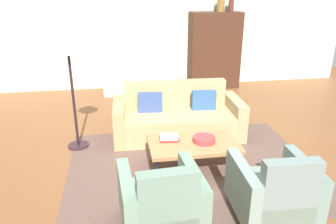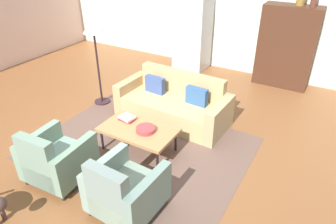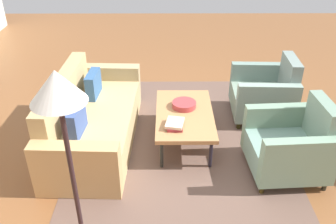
# 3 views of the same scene
# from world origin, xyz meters

# --- Properties ---
(ground_plane) EXTENTS (11.95, 11.95, 0.00)m
(ground_plane) POSITION_xyz_m (0.00, 0.00, 0.00)
(ground_plane) COLOR brown
(wall_back) EXTENTS (9.96, 0.12, 2.80)m
(wall_back) POSITION_xyz_m (0.00, 4.14, 1.40)
(wall_back) COLOR silver
(wall_back) RESTS_ON ground
(area_rug) EXTENTS (3.40, 2.60, 0.01)m
(area_rug) POSITION_xyz_m (0.15, 0.05, 0.00)
(area_rug) COLOR brown
(area_rug) RESTS_ON ground
(couch) EXTENTS (2.13, 0.98, 0.86)m
(couch) POSITION_xyz_m (0.16, 1.19, 0.29)
(couch) COLOR tan
(couch) RESTS_ON ground
(coffee_table) EXTENTS (1.20, 0.70, 0.41)m
(coffee_table) POSITION_xyz_m (0.15, -0.00, 0.37)
(coffee_table) COLOR #262723
(coffee_table) RESTS_ON ground
(armchair_left) EXTENTS (0.85, 0.85, 0.88)m
(armchair_left) POSITION_xyz_m (-0.44, -1.17, 0.34)
(armchair_left) COLOR #352D10
(armchair_left) RESTS_ON ground
(armchair_right) EXTENTS (0.83, 0.83, 0.88)m
(armchair_right) POSITION_xyz_m (0.75, -1.17, 0.34)
(armchair_right) COLOR #2C2B10
(armchair_right) RESTS_ON ground
(fruit_bowl) EXTENTS (0.30, 0.30, 0.07)m
(fruit_bowl) POSITION_xyz_m (0.30, -0.00, 0.45)
(fruit_bowl) COLOR #AD393C
(fruit_bowl) RESTS_ON coffee_table
(book_stack) EXTENTS (0.27, 0.23, 0.07)m
(book_stack) POSITION_xyz_m (-0.16, 0.13, 0.44)
(book_stack) COLOR maroon
(book_stack) RESTS_ON coffee_table
(cabinet) EXTENTS (1.20, 0.51, 1.80)m
(cabinet) POSITION_xyz_m (1.56, 3.79, 0.90)
(cabinet) COLOR #442618
(cabinet) RESTS_ON ground
(refrigerator) EXTENTS (0.80, 0.73, 1.85)m
(refrigerator) POSITION_xyz_m (-0.72, 3.69, 0.93)
(refrigerator) COLOR #B7BABF
(refrigerator) RESTS_ON ground
(floor_lamp) EXTENTS (0.40, 0.40, 1.72)m
(floor_lamp) POSITION_xyz_m (-1.47, 0.97, 1.44)
(floor_lamp) COLOR #2E1C22
(floor_lamp) RESTS_ON ground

